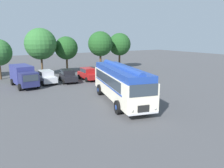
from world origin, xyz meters
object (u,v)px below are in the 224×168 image
at_px(car_mid_left, 68,76).
at_px(car_mid_right, 88,74).
at_px(box_van, 23,75).
at_px(vintage_bus, 120,82).
at_px(car_near_left, 46,77).

xyz_separation_m(car_mid_left, car_mid_right, (2.94, -0.12, 0.00)).
xyz_separation_m(car_mid_right, box_van, (-8.48, 0.40, 0.52)).
bearing_deg(vintage_bus, car_near_left, 107.35).
xyz_separation_m(vintage_bus, car_mid_left, (-1.00, 11.23, -1.05)).
xyz_separation_m(car_near_left, car_mid_right, (5.64, -0.73, 0.00)).
distance_m(vintage_bus, car_mid_right, 11.32).
relative_size(vintage_bus, car_near_left, 2.46).
height_order(car_near_left, car_mid_right, same).
bearing_deg(box_van, car_near_left, 6.62).
distance_m(car_near_left, box_van, 2.91).
relative_size(car_near_left, box_van, 0.71).
bearing_deg(car_mid_right, car_mid_left, 177.57).
bearing_deg(car_near_left, box_van, -173.38).
height_order(car_mid_left, car_mid_right, same).
bearing_deg(car_mid_right, box_van, 177.28).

